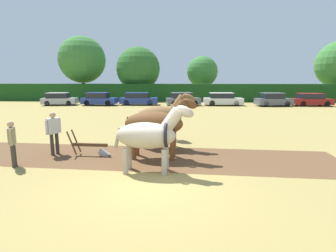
{
  "coord_description": "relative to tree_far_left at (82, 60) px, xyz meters",
  "views": [
    {
      "loc": [
        0.98,
        -7.31,
        3.07
      ],
      "look_at": [
        0.35,
        3.63,
        1.1
      ],
      "focal_mm": 28.0,
      "sensor_mm": 36.0,
      "label": 1
    }
  ],
  "objects": [
    {
      "name": "draft_horse_lead_right",
      "position": [
        14.17,
        -29.69,
        -4.54
      ],
      "size": [
        2.95,
        1.13,
        2.43
      ],
      "rotation": [
        0.0,
        0.0,
        -0.05
      ],
      "color": "brown",
      "rests_on": "ground"
    },
    {
      "name": "parked_car_center",
      "position": [
        15.15,
        -8.9,
        -5.18
      ],
      "size": [
        4.15,
        2.49,
        1.53
      ],
      "rotation": [
        0.0,
        0.0,
        0.19
      ],
      "color": "#565B66",
      "rests_on": "ground"
    },
    {
      "name": "parked_car_left",
      "position": [
        5.24,
        -9.06,
        -5.19
      ],
      "size": [
        4.09,
        1.84,
        1.51
      ],
      "rotation": [
        0.0,
        0.0,
        -0.02
      ],
      "color": "navy",
      "rests_on": "ground"
    },
    {
      "name": "parked_car_center_left",
      "position": [
        9.84,
        -8.4,
        -5.2
      ],
      "size": [
        4.53,
        1.94,
        1.49
      ],
      "rotation": [
        0.0,
        0.0,
        0.04
      ],
      "color": "navy",
      "rests_on": "ground"
    },
    {
      "name": "tree_left",
      "position": [
        8.53,
        -0.33,
        -1.37
      ],
      "size": [
        6.42,
        6.42,
        7.76
      ],
      "color": "#4C3823",
      "rests_on": "ground"
    },
    {
      "name": "plow",
      "position": [
        11.57,
        -29.54,
        -5.59
      ],
      "size": [
        1.71,
        0.48,
        1.13
      ],
      "rotation": [
        0.0,
        0.0,
        -0.05
      ],
      "color": "#4C331E",
      "rests_on": "ground"
    },
    {
      "name": "hedgerow",
      "position": [
        14.21,
        -3.0,
        -4.71
      ],
      "size": [
        55.47,
        1.38,
        2.42
      ],
      "primitive_type": "cube",
      "color": "#194719",
      "rests_on": "ground"
    },
    {
      "name": "farmer_at_plow",
      "position": [
        9.94,
        -29.46,
        -4.88
      ],
      "size": [
        0.42,
        0.63,
        1.76
      ],
      "rotation": [
        0.0,
        0.0,
        -0.49
      ],
      "color": "#38332D",
      "rests_on": "ground"
    },
    {
      "name": "plowed_furrow_strip",
      "position": [
        10.99,
        -29.51,
        -5.91
      ],
      "size": [
        20.66,
        4.44,
        0.01
      ],
      "primitive_type": "cube",
      "rotation": [
        0.0,
        0.0,
        -0.05
      ],
      "color": "brown",
      "rests_on": "ground"
    },
    {
      "name": "ground_plane",
      "position": [
        14.21,
        -32.31,
        -5.92
      ],
      "size": [
        240.0,
        240.0,
        0.0
      ],
      "primitive_type": "plane",
      "color": "#998447"
    },
    {
      "name": "tree_far_left",
      "position": [
        0.0,
        0.0,
        0.0
      ],
      "size": [
        6.94,
        6.94,
        9.39
      ],
      "color": "#4C3823",
      "rests_on": "ground"
    },
    {
      "name": "draft_horse_lead_left",
      "position": [
        14.09,
        -31.28,
        -4.66
      ],
      "size": [
        2.71,
        1.02,
        2.33
      ],
      "rotation": [
        0.0,
        0.0,
        -0.05
      ],
      "color": "#B2A38E",
      "rests_on": "ground"
    },
    {
      "name": "farmer_onlooker_left",
      "position": [
        9.21,
        -31.01,
        -4.97
      ],
      "size": [
        0.4,
        0.6,
        1.64
      ],
      "rotation": [
        0.0,
        0.0,
        0.48
      ],
      "color": "#38332D",
      "rests_on": "ground"
    },
    {
      "name": "parked_car_center_right",
      "position": [
        19.84,
        -8.41,
        -5.19
      ],
      "size": [
        4.55,
        1.89,
        1.5
      ],
      "rotation": [
        0.0,
        0.0,
        0.03
      ],
      "color": "silver",
      "rests_on": "ground"
    },
    {
      "name": "farmer_beside_team",
      "position": [
        14.67,
        -26.51,
        -4.84
      ],
      "size": [
        0.45,
        0.64,
        1.8
      ],
      "rotation": [
        0.0,
        0.0,
        -0.41
      ],
      "color": "#4C4C4C",
      "rests_on": "ground"
    },
    {
      "name": "draft_horse_trail_left",
      "position": [
        14.26,
        -28.09,
        -4.5
      ],
      "size": [
        2.72,
        1.12,
        2.53
      ],
      "rotation": [
        0.0,
        0.0,
        -0.05
      ],
      "color": "brown",
      "rests_on": "ground"
    },
    {
      "name": "tree_center_left",
      "position": [
        18.08,
        1.1,
        -1.76
      ],
      "size": [
        4.65,
        4.65,
        6.5
      ],
      "color": "#4C3823",
      "rests_on": "ground"
    },
    {
      "name": "parked_car_far_left",
      "position": [
        0.47,
        -9.18,
        -5.21
      ],
      "size": [
        4.11,
        2.41,
        1.48
      ],
      "rotation": [
        0.0,
        0.0,
        0.15
      ],
      "color": "#A8A8B2",
      "rests_on": "ground"
    },
    {
      "name": "parked_car_far_right",
      "position": [
        30.01,
        -8.4,
        -5.21
      ],
      "size": [
        4.32,
        1.86,
        1.46
      ],
      "rotation": [
        0.0,
        0.0,
        0.02
      ],
      "color": "maroon",
      "rests_on": "ground"
    },
    {
      "name": "parked_car_right",
      "position": [
        25.53,
        -8.87,
        -5.19
      ],
      "size": [
        4.2,
        2.28,
        1.52
      ],
      "rotation": [
        0.0,
        0.0,
        0.14
      ],
      "color": "#565B66",
      "rests_on": "ground"
    }
  ]
}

